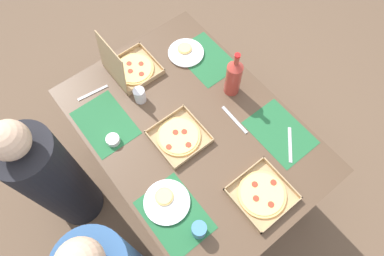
{
  "coord_description": "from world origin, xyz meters",
  "views": [
    {
      "loc": [
        -0.67,
        0.52,
        2.46
      ],
      "look_at": [
        0.0,
        0.0,
        0.78
      ],
      "focal_mm": 31.57,
      "sensor_mm": 36.0,
      "label": 1
    }
  ],
  "objects_px": {
    "pizza_box_center": "(130,68)",
    "soda_bottle": "(234,77)",
    "pizza_box_corner_right": "(262,194)",
    "cup_spare": "(199,230)",
    "cup_clear_right": "(140,95)",
    "diner_right_seat": "(55,180)",
    "condiment_bowl": "(113,140)",
    "plate_middle": "(186,53)",
    "pizza_box_corner_left": "(179,137)",
    "plate_far_right": "(167,202)"
  },
  "relations": [
    {
      "from": "pizza_box_corner_right",
      "to": "soda_bottle",
      "type": "relative_size",
      "value": 0.86
    },
    {
      "from": "pizza_box_center",
      "to": "plate_far_right",
      "type": "relative_size",
      "value": 1.3
    },
    {
      "from": "pizza_box_corner_right",
      "to": "pizza_box_corner_left",
      "type": "bearing_deg",
      "value": 14.65
    },
    {
      "from": "plate_far_right",
      "to": "cup_spare",
      "type": "bearing_deg",
      "value": -170.33
    },
    {
      "from": "pizza_box_corner_right",
      "to": "plate_middle",
      "type": "height_order",
      "value": "pizza_box_corner_right"
    },
    {
      "from": "soda_bottle",
      "to": "cup_spare",
      "type": "bearing_deg",
      "value": 128.04
    },
    {
      "from": "pizza_box_corner_right",
      "to": "condiment_bowl",
      "type": "distance_m",
      "value": 0.84
    },
    {
      "from": "pizza_box_center",
      "to": "plate_middle",
      "type": "xyz_separation_m",
      "value": [
        -0.09,
        -0.35,
        -0.04
      ]
    },
    {
      "from": "plate_far_right",
      "to": "plate_middle",
      "type": "relative_size",
      "value": 1.04
    },
    {
      "from": "pizza_box_corner_right",
      "to": "pizza_box_center",
      "type": "xyz_separation_m",
      "value": [
        1.05,
        0.1,
        0.04
      ]
    },
    {
      "from": "pizza_box_corner_left",
      "to": "pizza_box_center",
      "type": "relative_size",
      "value": 0.89
    },
    {
      "from": "pizza_box_corner_right",
      "to": "pizza_box_center",
      "type": "distance_m",
      "value": 1.05
    },
    {
      "from": "plate_far_right",
      "to": "condiment_bowl",
      "type": "bearing_deg",
      "value": 3.75
    },
    {
      "from": "cup_spare",
      "to": "condiment_bowl",
      "type": "xyz_separation_m",
      "value": [
        0.66,
        0.07,
        -0.03
      ]
    },
    {
      "from": "plate_middle",
      "to": "cup_clear_right",
      "type": "relative_size",
      "value": 2.35
    },
    {
      "from": "pizza_box_corner_left",
      "to": "soda_bottle",
      "type": "distance_m",
      "value": 0.45
    },
    {
      "from": "pizza_box_corner_left",
      "to": "condiment_bowl",
      "type": "relative_size",
      "value": 3.67
    },
    {
      "from": "cup_clear_right",
      "to": "cup_spare",
      "type": "relative_size",
      "value": 0.96
    },
    {
      "from": "plate_far_right",
      "to": "plate_middle",
      "type": "distance_m",
      "value": 0.95
    },
    {
      "from": "cup_spare",
      "to": "condiment_bowl",
      "type": "bearing_deg",
      "value": 5.67
    },
    {
      "from": "diner_right_seat",
      "to": "condiment_bowl",
      "type": "bearing_deg",
      "value": -107.73
    },
    {
      "from": "pizza_box_corner_left",
      "to": "condiment_bowl",
      "type": "height_order",
      "value": "same"
    },
    {
      "from": "plate_middle",
      "to": "condiment_bowl",
      "type": "relative_size",
      "value": 3.04
    },
    {
      "from": "plate_middle",
      "to": "cup_spare",
      "type": "distance_m",
      "value": 1.09
    },
    {
      "from": "cup_spare",
      "to": "soda_bottle",
      "type": "bearing_deg",
      "value": -51.96
    },
    {
      "from": "soda_bottle",
      "to": "cup_spare",
      "type": "xyz_separation_m",
      "value": [
        -0.52,
        0.66,
        -0.08
      ]
    },
    {
      "from": "pizza_box_corner_right",
      "to": "condiment_bowl",
      "type": "relative_size",
      "value": 3.77
    },
    {
      "from": "soda_bottle",
      "to": "diner_right_seat",
      "type": "xyz_separation_m",
      "value": [
        0.27,
        1.11,
        -0.37
      ]
    },
    {
      "from": "plate_middle",
      "to": "diner_right_seat",
      "type": "relative_size",
      "value": 0.19
    },
    {
      "from": "condiment_bowl",
      "to": "pizza_box_corner_right",
      "type": "bearing_deg",
      "value": -149.14
    },
    {
      "from": "cup_clear_right",
      "to": "condiment_bowl",
      "type": "xyz_separation_m",
      "value": [
        -0.13,
        0.27,
        -0.03
      ]
    },
    {
      "from": "cup_spare",
      "to": "condiment_bowl",
      "type": "relative_size",
      "value": 1.34
    },
    {
      "from": "cup_clear_right",
      "to": "plate_far_right",
      "type": "bearing_deg",
      "value": 157.62
    },
    {
      "from": "plate_far_right",
      "to": "soda_bottle",
      "type": "height_order",
      "value": "soda_bottle"
    },
    {
      "from": "plate_far_right",
      "to": "cup_spare",
      "type": "height_order",
      "value": "cup_spare"
    },
    {
      "from": "pizza_box_center",
      "to": "soda_bottle",
      "type": "xyz_separation_m",
      "value": [
        -0.47,
        -0.4,
        0.08
      ]
    },
    {
      "from": "pizza_box_corner_left",
      "to": "plate_middle",
      "type": "relative_size",
      "value": 1.21
    },
    {
      "from": "pizza_box_corner_right",
      "to": "pizza_box_center",
      "type": "relative_size",
      "value": 0.91
    },
    {
      "from": "pizza_box_center",
      "to": "cup_spare",
      "type": "xyz_separation_m",
      "value": [
        -0.99,
        0.26,
        0.0
      ]
    },
    {
      "from": "diner_right_seat",
      "to": "cup_spare",
      "type": "bearing_deg",
      "value": -150.03
    },
    {
      "from": "cup_clear_right",
      "to": "diner_right_seat",
      "type": "relative_size",
      "value": 0.08
    },
    {
      "from": "pizza_box_center",
      "to": "plate_far_right",
      "type": "xyz_separation_m",
      "value": [
        -0.78,
        0.3,
        -0.04
      ]
    },
    {
      "from": "plate_middle",
      "to": "soda_bottle",
      "type": "relative_size",
      "value": 0.7
    },
    {
      "from": "pizza_box_corner_left",
      "to": "pizza_box_corner_right",
      "type": "distance_m",
      "value": 0.53
    },
    {
      "from": "pizza_box_center",
      "to": "cup_spare",
      "type": "height_order",
      "value": "pizza_box_center"
    },
    {
      "from": "cup_clear_right",
      "to": "pizza_box_center",
      "type": "bearing_deg",
      "value": -17.27
    },
    {
      "from": "pizza_box_corner_right",
      "to": "soda_bottle",
      "type": "xyz_separation_m",
      "value": [
        0.57,
        -0.3,
        0.12
      ]
    },
    {
      "from": "pizza_box_center",
      "to": "cup_spare",
      "type": "relative_size",
      "value": 3.08
    },
    {
      "from": "pizza_box_corner_left",
      "to": "cup_spare",
      "type": "height_order",
      "value": "cup_spare"
    },
    {
      "from": "pizza_box_corner_right",
      "to": "cup_spare",
      "type": "bearing_deg",
      "value": 81.24
    }
  ]
}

